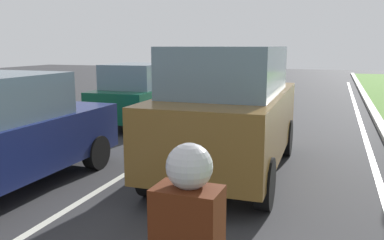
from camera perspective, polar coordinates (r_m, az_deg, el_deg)
ground_plane at (r=12.00m, az=5.49°, el=-0.71°), size 60.00×60.00×0.00m
lane_line_center at (r=12.18m, az=2.29°, el=-0.49°), size 0.12×32.00×0.01m
lane_line_right_edge at (r=11.71m, az=22.87°, el=-1.76°), size 0.12×32.00×0.01m
car_suv_ahead at (r=7.30m, az=5.22°, el=1.41°), size 2.03×4.53×2.28m
car_hatchback_far at (r=12.06m, az=-7.28°, el=3.55°), size 1.80×3.74×1.78m
rider_person at (r=2.56m, az=-0.36°, el=-15.34°), size 0.51×0.41×1.16m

